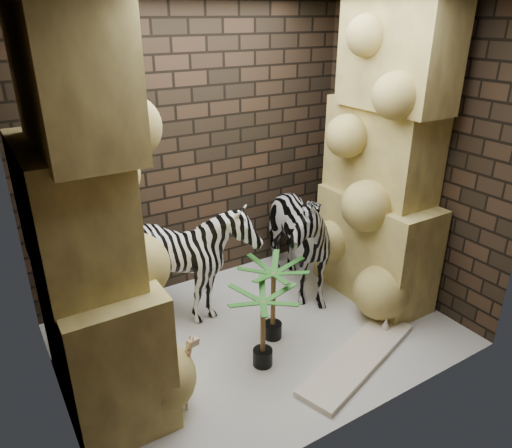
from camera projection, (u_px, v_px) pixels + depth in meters
floor at (259, 334)px, 4.50m from camera, size 3.50×3.50×0.00m
wall_back at (195, 149)px, 4.86m from camera, size 3.50×0.00×3.50m
wall_front at (368, 241)px, 2.92m from camera, size 3.50×0.00×3.50m
wall_left at (29, 231)px, 3.05m from camera, size 0.00×3.00×3.00m
wall_right at (409, 153)px, 4.73m from camera, size 0.00×3.00×3.00m
rock_pillar_left at (85, 219)px, 3.22m from camera, size 0.68×1.30×3.00m
rock_pillar_right at (385, 158)px, 4.57m from camera, size 0.58×1.25×3.00m
zebra_right at (289, 226)px, 4.94m from camera, size 0.88×1.37×1.51m
zebra_left at (189, 266)px, 4.53m from camera, size 1.02×1.26×1.14m
giraffe_toy at (174, 382)px, 3.49m from camera, size 0.33×0.20×0.61m
palm_front at (273, 301)px, 4.31m from camera, size 0.36×0.36×0.78m
palm_back at (263, 329)px, 3.97m from camera, size 0.36×0.36×0.73m
surfboard at (358, 358)px, 4.16m from camera, size 1.48×0.78×0.05m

